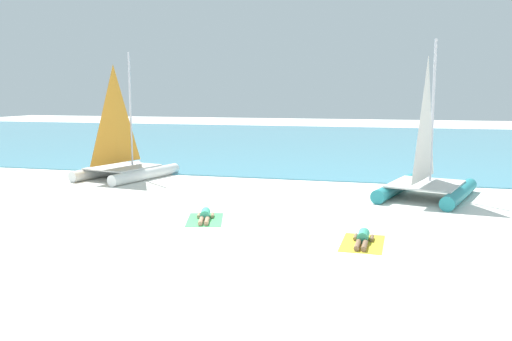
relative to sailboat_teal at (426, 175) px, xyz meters
The scene contains 8 objects.
ground_plane 6.77m from the sailboat_teal, 154.52° to the left, with size 120.00×120.00×0.00m, color white.
ocean_water 23.74m from the sailboat_teal, 104.78° to the left, with size 120.00×40.00×0.05m, color #4C9EB7.
sailboat_teal is the anchor object (origin of this frame).
sailboat_white 13.65m from the sailboat_teal, behind, with size 3.84×5.05×5.89m.
towel_left 8.96m from the sailboat_teal, 140.78° to the right, with size 1.10×1.90×0.01m, color #4CB266.
sunbather_left 8.93m from the sailboat_teal, 141.18° to the right, with size 0.82×1.54×0.30m.
towel_right 7.37m from the sailboat_teal, 104.83° to the right, with size 1.10×1.90×0.01m, color yellow.
sunbather_right 7.29m from the sailboat_teal, 104.96° to the right, with size 0.54×1.56×0.30m.
Camera 1 is at (5.10, -14.26, 4.00)m, focal length 37.87 mm.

